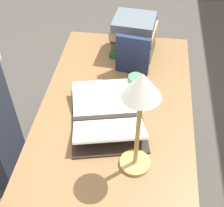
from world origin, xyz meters
TOP-DOWN VIEW (x-y plane):
  - ground_plane at (0.00, 0.00)m, footprint 12.00×12.00m
  - reading_desk at (0.00, 0.00)m, footprint 1.34×0.75m
  - open_book at (0.07, -0.03)m, footprint 0.50×0.42m
  - book_stack_tall at (-0.50, 0.04)m, footprint 0.24×0.27m
  - book_standing_upright at (-0.30, 0.05)m, footprint 0.05×0.18m
  - reading_lamp at (0.30, 0.12)m, footprint 0.14×0.14m
  - coffee_mug at (-0.15, 0.08)m, footprint 0.08×0.10m

SIDE VIEW (x-z plane):
  - ground_plane at x=0.00m, z-range 0.00..0.00m
  - reading_desk at x=0.00m, z-range 0.27..1.01m
  - open_book at x=0.07m, z-range 0.72..0.81m
  - coffee_mug at x=-0.15m, z-range 0.74..0.84m
  - book_standing_upright at x=-0.30m, z-range 0.74..0.97m
  - book_stack_tall at x=-0.50m, z-range 0.74..0.97m
  - reading_lamp at x=0.30m, z-range 0.87..1.36m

